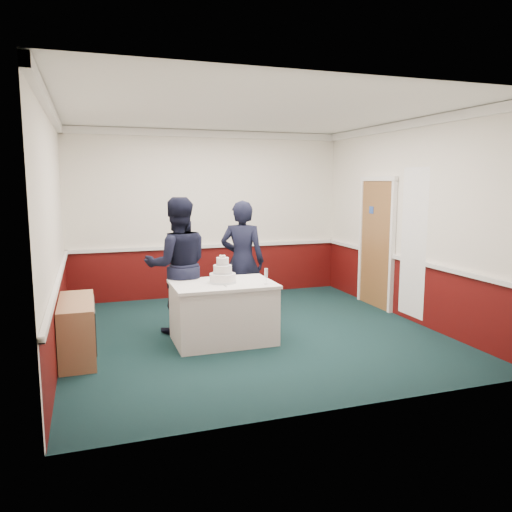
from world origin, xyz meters
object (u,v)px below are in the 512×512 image
object	(u,v)px
champagne_flute	(266,274)
person_woman	(242,261)
sideboard	(78,329)
wedding_cake	(223,274)
person_man	(178,265)
cake_table	(223,312)
cake_knife	(225,286)

from	to	relation	value
champagne_flute	person_woman	distance (m)	1.17
sideboard	wedding_cake	size ratio (longest dim) A/B	3.30
sideboard	champagne_flute	size ratio (longest dim) A/B	5.85
wedding_cake	person_man	xyz separation A→B (m)	(-0.48, 0.62, 0.04)
cake_table	person_man	bearing A→B (deg)	127.52
sideboard	person_man	bearing A→B (deg)	26.52
person_man	wedding_cake	bearing A→B (deg)	130.08
cake_knife	cake_table	bearing A→B (deg)	82.17
champagne_flute	person_woman	size ratio (longest dim) A/B	0.11
person_man	person_woman	bearing A→B (deg)	-162.56
person_woman	sideboard	bearing A→B (deg)	50.40
sideboard	cake_knife	distance (m)	1.84
cake_knife	person_woman	distance (m)	1.24
sideboard	cake_table	bearing A→B (deg)	1.37
sideboard	cake_table	world-z (taller)	cake_table
wedding_cake	champagne_flute	distance (m)	0.57
champagne_flute	person_man	distance (m)	1.33
champagne_flute	person_man	xyz separation A→B (m)	(-0.98, 0.90, 0.02)
cake_knife	person_man	world-z (taller)	person_man
cake_table	person_woman	size ratio (longest dim) A/B	0.72
cake_knife	person_woman	xyz separation A→B (m)	(0.57, 1.09, 0.12)
sideboard	person_woman	world-z (taller)	person_woman
champagne_flute	cake_table	bearing A→B (deg)	150.75
sideboard	cake_knife	bearing A→B (deg)	-5.04
cake_table	wedding_cake	xyz separation A→B (m)	(-0.00, 0.00, 0.50)
cake_table	person_woman	distance (m)	1.16
champagne_flute	person_woman	world-z (taller)	person_woman
wedding_cake	person_man	size ratio (longest dim) A/B	0.19
cake_table	champagne_flute	bearing A→B (deg)	-29.25
cake_table	wedding_cake	size ratio (longest dim) A/B	3.63
wedding_cake	champagne_flute	bearing A→B (deg)	-29.25
cake_knife	champagne_flute	size ratio (longest dim) A/B	1.07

